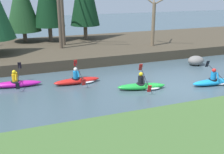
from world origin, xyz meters
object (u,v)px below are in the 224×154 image
at_px(kayaker_lead, 215,81).
at_px(kayaker_far_back, 17,83).
at_px(kayaker_trailing, 79,80).
at_px(boulder_midstream, 196,60).
at_px(kayaker_middle, 143,86).

bearing_deg(kayaker_lead, kayaker_far_back, 164.92).
xyz_separation_m(kayaker_trailing, boulder_midstream, (8.98, 0.91, 0.14)).
relative_size(kayaker_lead, kayaker_far_back, 1.00).
bearing_deg(kayaker_middle, kayaker_lead, 1.04).
xyz_separation_m(kayaker_trailing, kayaker_far_back, (-3.46, 0.66, 0.02)).
distance_m(kayaker_middle, kayaker_trailing, 3.84).
xyz_separation_m(kayaker_middle, kayaker_far_back, (-6.64, 2.82, 0.02)).
bearing_deg(kayaker_trailing, kayaker_lead, -22.60).
bearing_deg(boulder_midstream, kayaker_far_back, -178.86).
relative_size(kayaker_far_back, boulder_midstream, 2.30).
distance_m(kayaker_trailing, boulder_midstream, 9.03).
distance_m(kayaker_middle, kayaker_far_back, 7.21).
xyz_separation_m(kayaker_lead, boulder_midstream, (1.54, 3.85, 0.14)).
bearing_deg(kayaker_trailing, boulder_midstream, 4.74).
distance_m(kayaker_lead, boulder_midstream, 4.15).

